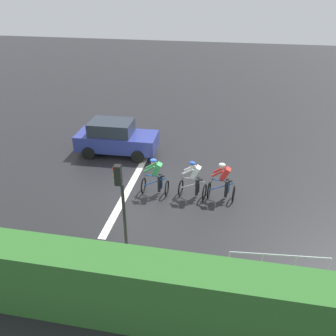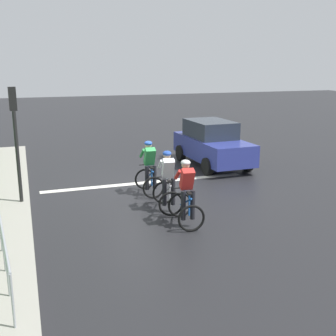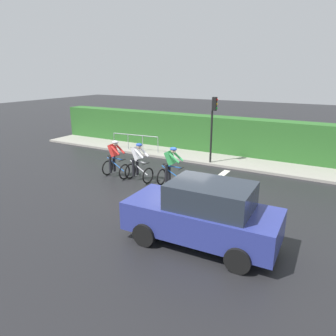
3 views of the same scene
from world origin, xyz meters
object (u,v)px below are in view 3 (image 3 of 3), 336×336
traffic_light_near_crossing (213,121)px  cyclist_second (138,163)px  cyclist_mid (171,168)px  pedestrian_railing_kerbside (135,139)px  cyclist_lead (115,160)px  car_navy (203,214)px

traffic_light_near_crossing → cyclist_second: bearing=154.8°
cyclist_mid → pedestrian_railing_kerbside: (4.05, 4.61, -0.03)m
cyclist_mid → pedestrian_railing_kerbside: bearing=48.7°
cyclist_lead → car_navy: bearing=-120.4°
cyclist_second → pedestrian_railing_kerbside: size_ratio=0.57×
cyclist_second → car_navy: size_ratio=0.40×
car_navy → cyclist_second: bearing=52.7°
cyclist_mid → car_navy: (-3.44, -2.87, 0.08)m
cyclist_second → pedestrian_railing_kerbside: bearing=36.5°
cyclist_second → pedestrian_railing_kerbside: 5.10m
cyclist_lead → traffic_light_near_crossing: size_ratio=0.50×
car_navy → pedestrian_railing_kerbside: (7.49, 7.48, -0.11)m
pedestrian_railing_kerbside → car_navy: bearing=-135.0°
pedestrian_railing_kerbside → cyclist_second: bearing=-143.5°
pedestrian_railing_kerbside → traffic_light_near_crossing: bearing=-93.2°
car_navy → traffic_light_near_crossing: 7.81m
cyclist_mid → traffic_light_near_crossing: 4.04m
cyclist_lead → traffic_light_near_crossing: bearing=-37.4°
car_navy → traffic_light_near_crossing: (7.22, 2.65, 1.35)m
cyclist_lead → cyclist_second: bearing=-86.1°
car_navy → pedestrian_railing_kerbside: 10.59m
pedestrian_railing_kerbside → cyclist_lead: bearing=-156.1°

